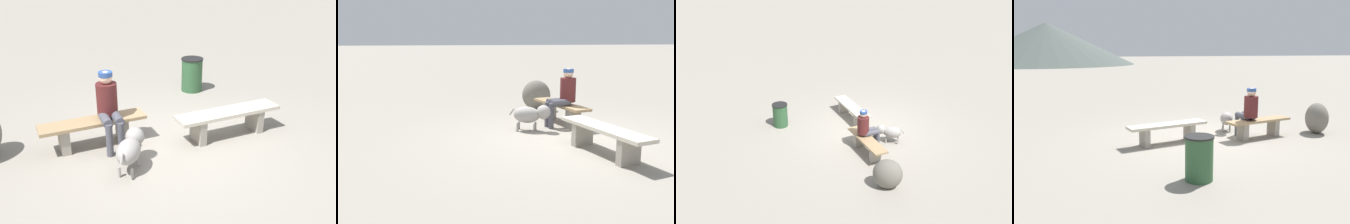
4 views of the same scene
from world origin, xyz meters
TOP-DOWN VIEW (x-y plane):
  - ground at (0.00, 0.00)m, footprint 210.00×210.00m
  - bench_left at (-1.02, -0.21)m, footprint 1.94×0.81m
  - bench_right at (1.26, -0.33)m, footprint 1.77×0.76m
  - seated_person at (0.99, -0.29)m, footprint 0.40×0.67m
  - dog at (0.77, 0.50)m, footprint 0.55×0.81m
  - trash_bin at (-1.06, -2.58)m, footprint 0.50×0.50m
  - boulder at (2.97, -0.29)m, footprint 0.85×0.93m
  - distant_peak_3 at (-7.74, 46.65)m, footprint 25.23×25.23m

SIDE VIEW (x-z plane):
  - ground at x=0.00m, z-range -0.06..0.00m
  - bench_right at x=1.26m, z-range 0.09..0.56m
  - bench_left at x=-1.02m, z-range 0.10..0.57m
  - dog at x=0.77m, z-range 0.08..0.62m
  - trash_bin at x=-1.06m, z-range 0.00..0.76m
  - boulder at x=2.97m, z-range 0.00..0.79m
  - seated_person at x=0.99m, z-range 0.10..1.36m
  - distant_peak_3 at x=-7.74m, z-range 0.00..6.06m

